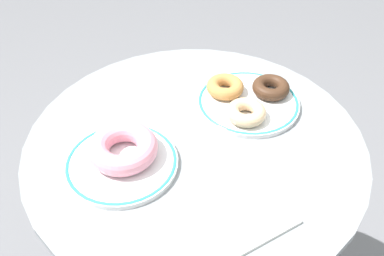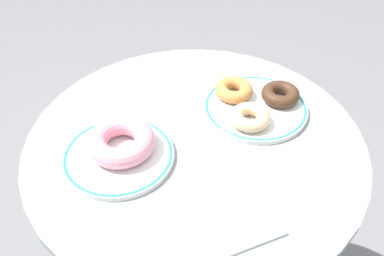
% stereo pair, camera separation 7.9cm
% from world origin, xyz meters
% --- Properties ---
extents(cafe_table, '(0.65, 0.65, 0.78)m').
position_xyz_m(cafe_table, '(0.00, 0.00, 0.52)').
color(cafe_table, gray).
rests_on(cafe_table, ground).
extents(plate_left, '(0.20, 0.20, 0.01)m').
position_xyz_m(plate_left, '(-0.15, 0.00, 0.79)').
color(plate_left, white).
rests_on(plate_left, cafe_table).
extents(plate_right, '(0.21, 0.21, 0.01)m').
position_xyz_m(plate_right, '(0.15, 0.04, 0.79)').
color(plate_right, white).
rests_on(plate_right, cafe_table).
extents(donut_pink_frosted, '(0.17, 0.17, 0.04)m').
position_xyz_m(donut_pink_frosted, '(-0.14, 0.01, 0.81)').
color(donut_pink_frosted, pink).
rests_on(donut_pink_frosted, plate_left).
extents(donut_chocolate, '(0.10, 0.10, 0.03)m').
position_xyz_m(donut_chocolate, '(0.20, 0.05, 0.80)').
color(donut_chocolate, '#422819').
rests_on(donut_chocolate, plate_right).
extents(donut_old_fashioned, '(0.10, 0.10, 0.03)m').
position_xyz_m(donut_old_fashioned, '(0.12, 0.09, 0.80)').
color(donut_old_fashioned, '#BC7F42').
rests_on(donut_old_fashioned, plate_right).
extents(donut_glazed, '(0.11, 0.11, 0.03)m').
position_xyz_m(donut_glazed, '(0.11, 0.00, 0.80)').
color(donut_glazed, '#E0B789').
rests_on(donut_glazed, plate_right).
extents(paper_napkin, '(0.13, 0.11, 0.01)m').
position_xyz_m(paper_napkin, '(0.00, -0.20, 0.78)').
color(paper_napkin, white).
rests_on(paper_napkin, cafe_table).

